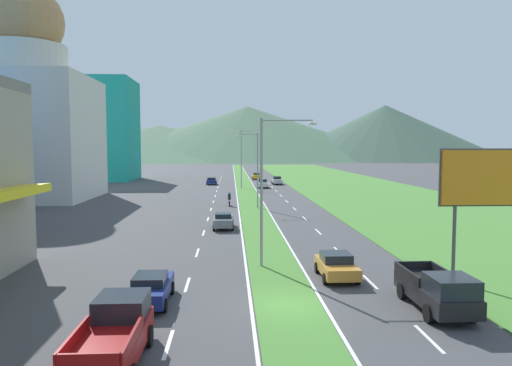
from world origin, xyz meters
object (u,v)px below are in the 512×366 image
object	(u,v)px
pickup_truck_0	(114,335)
car_0	(151,288)
car_1	(223,220)
car_2	(256,176)
street_lamp_mid	(255,165)
street_lamp_near	(268,181)
billboard_roadside	(491,183)
pickup_truck_1	(438,291)
car_3	(277,180)
car_6	(212,181)
motorcycle_rider	(229,200)
car_4	(336,265)
street_lamp_far	(243,156)
car_5	(263,183)

from	to	relation	value
pickup_truck_0	car_0	bearing A→B (deg)	-1.95
car_1	car_2	distance (m)	67.59
street_lamp_mid	street_lamp_near	bearing A→B (deg)	-91.35
car_0	car_2	size ratio (longest dim) A/B	1.01
billboard_roadside	car_2	distance (m)	86.31
street_lamp_near	car_0	xyz separation A→B (m)	(-6.21, -6.75, -4.69)
pickup_truck_1	car_3	bearing A→B (deg)	-179.91
car_6	motorcycle_rider	xyz separation A→B (m)	(3.68, -35.42, 0.01)
car_4	motorcycle_rider	bearing A→B (deg)	-169.58
street_lamp_mid	street_lamp_far	distance (m)	28.55
pickup_truck_0	pickup_truck_1	distance (m)	14.25
car_5	motorcycle_rider	bearing A→B (deg)	-12.69
street_lamp_far	car_6	size ratio (longest dim) A/B	2.59
car_6	pickup_truck_0	bearing A→B (deg)	179.84
car_2	car_4	xyz separation A→B (m)	(0.08, -84.48, -0.04)
car_0	car_5	distance (m)	65.69
car_2	street_lamp_mid	bearing A→B (deg)	-3.22
pickup_truck_1	motorcycle_rider	xyz separation A→B (m)	(-9.65, 39.92, -0.24)
car_0	billboard_roadside	bearing A→B (deg)	-81.81
street_lamp_mid	car_0	world-z (taller)	street_lamp_mid
car_0	pickup_truck_1	distance (m)	13.48
street_lamp_far	motorcycle_rider	world-z (taller)	street_lamp_far
street_lamp_near	car_6	xyz separation A→B (m)	(-6.21, 66.64, -4.70)
street_lamp_mid	car_2	world-z (taller)	street_lamp_mid
street_lamp_mid	car_0	bearing A→B (deg)	-101.04
billboard_roadside	car_4	size ratio (longest dim) A/B	1.86
car_1	motorcycle_rider	world-z (taller)	motorcycle_rider
car_4	billboard_roadside	bearing A→B (deg)	81.13
street_lamp_mid	motorcycle_rider	bearing A→B (deg)	139.88
street_lamp_near	pickup_truck_0	bearing A→B (deg)	-116.16
pickup_truck_0	pickup_truck_1	size ratio (longest dim) A/B	1.00
street_lamp_mid	car_0	distance (m)	36.24
pickup_truck_1	street_lamp_near	bearing A→B (deg)	-140.67
car_2	car_4	size ratio (longest dim) A/B	1.07
street_lamp_near	car_5	world-z (taller)	street_lamp_near
car_2	car_1	bearing A→B (deg)	-5.68
motorcycle_rider	car_6	bearing A→B (deg)	5.94
pickup_truck_0	pickup_truck_1	world-z (taller)	same
car_3	car_4	distance (m)	69.38
pickup_truck_0	pickup_truck_1	bearing A→B (deg)	-72.06
street_lamp_far	car_5	xyz separation A→B (m)	(3.69, 1.14, -5.20)
car_0	street_lamp_mid	bearing A→B (deg)	-11.04
car_4	pickup_truck_0	world-z (taller)	pickup_truck_0
billboard_roadside	car_2	size ratio (longest dim) A/B	1.73
billboard_roadside	car_1	bearing A→B (deg)	129.08
billboard_roadside	car_3	xyz separation A→B (m)	(-4.99, 70.59, -4.78)
pickup_truck_1	street_lamp_far	bearing A→B (deg)	-173.69
pickup_truck_1	car_1	bearing A→B (deg)	-156.25
street_lamp_near	motorcycle_rider	world-z (taller)	street_lamp_near
pickup_truck_0	car_1	bearing A→B (deg)	-7.06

